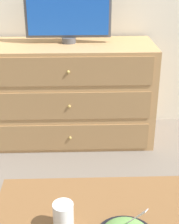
% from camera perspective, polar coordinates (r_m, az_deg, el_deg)
% --- Properties ---
extents(ground_plane, '(12.00, 12.00, 0.00)m').
position_cam_1_polar(ground_plane, '(3.24, -4.95, -1.44)').
color(ground_plane, '#70665B').
extents(dresser, '(1.32, 0.56, 0.80)m').
position_cam_1_polar(dresser, '(2.80, -3.28, 3.22)').
color(dresser, tan).
rests_on(dresser, ground_plane).
extents(tv, '(0.65, 0.11, 0.49)m').
position_cam_1_polar(tv, '(2.67, -3.61, 16.86)').
color(tv, '#515156').
rests_on(tv, dresser).
extents(drink_cup, '(0.08, 0.08, 0.12)m').
position_cam_1_polar(drink_cup, '(1.44, -4.37, -17.05)').
color(drink_cup, beige).
rests_on(drink_cup, coffee_table).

